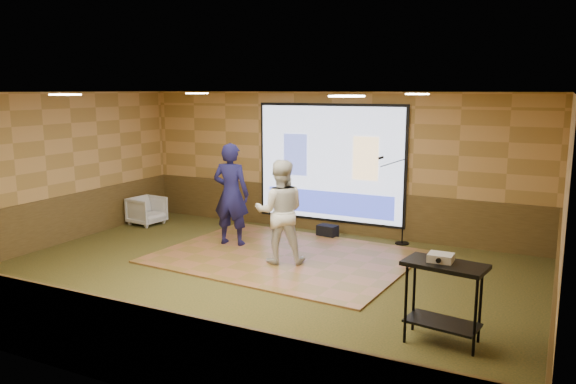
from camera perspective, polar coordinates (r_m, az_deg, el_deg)
The scene contains 19 objects.
ground at distance 9.27m, azimuth -4.01°, elevation -8.83°, with size 9.00×9.00×0.00m, color #293116.
room_shell at distance 8.80m, azimuth -4.18°, elevation 4.15°, with size 9.04×7.04×3.02m.
wainscot_back at distance 12.15m, azimuth 4.28°, elevation -1.86°, with size 9.00×0.04×0.95m, color #433216.
wainscot_front at distance 6.55m, azimuth -20.08°, elevation -13.40°, with size 9.00×0.04×0.95m, color #433216.
wainscot_left at distance 11.96m, azimuth -22.92°, elevation -2.86°, with size 0.04×7.00×0.95m, color #433216.
wainscot_right at distance 7.96m, azimuth 25.45°, elevation -9.50°, with size 0.04×7.00×0.95m, color #433216.
projector_screen at distance 11.94m, azimuth 4.27°, elevation 2.80°, with size 3.32×0.06×2.52m.
downlight_nw at distance 11.46m, azimuth -9.23°, elevation 9.87°, with size 0.32×0.32×0.02m, color beige.
downlight_ne at distance 9.60m, azimuth 13.01°, elevation 9.67°, with size 0.32×0.32×0.02m, color beige.
downlight_sw at distance 8.98m, azimuth -21.69°, elevation 9.18°, with size 0.32×0.32×0.02m, color beige.
downlight_se at distance 6.44m, azimuth 6.00°, elevation 9.66°, with size 0.32×0.32×0.02m, color beige.
dance_floor at distance 10.40m, azimuth -0.36°, elevation -6.55°, with size 4.45×3.39×0.03m, color brown.
player_left at distance 10.99m, azimuth -5.80°, elevation -0.22°, with size 0.73×0.48×2.00m, color #181645.
player_right at distance 9.79m, azimuth -0.81°, elevation -2.01°, with size 0.89×0.69×1.83m, color silver.
av_table at distance 7.08m, azimuth 15.56°, elevation -9.24°, with size 0.96×0.50×1.01m.
projector at distance 7.01m, azimuth 15.25°, elevation -6.45°, with size 0.29×0.24×0.10m, color silver.
mic_stand at distance 11.40m, azimuth 11.31°, elevation -2.76°, with size 0.69×0.28×1.75m.
banquet_chair at distance 13.21m, azimuth -14.15°, elevation -1.85°, with size 0.68×0.70×0.64m, color gray.
duffel_bag at distance 11.80m, azimuth 4.03°, elevation -3.98°, with size 0.40×0.27×0.25m, color black.
Camera 1 is at (4.45, -7.53, 3.04)m, focal length 35.00 mm.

